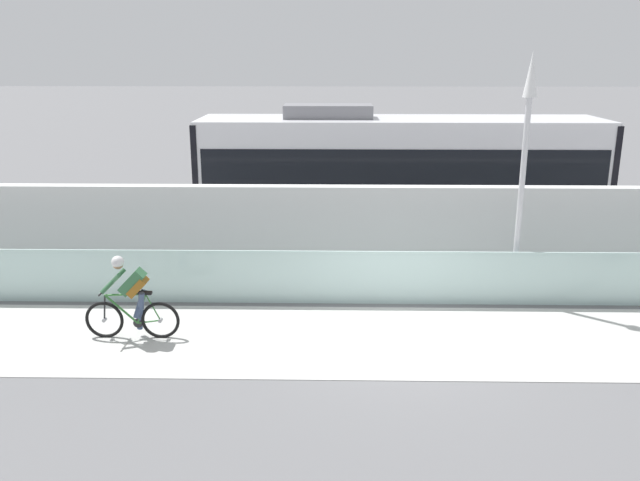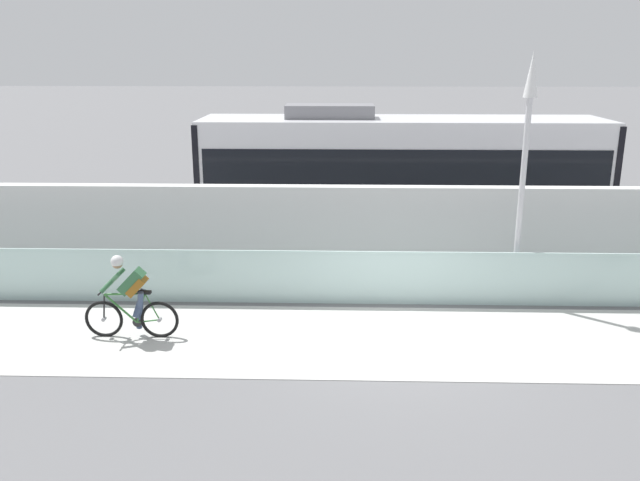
% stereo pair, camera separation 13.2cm
% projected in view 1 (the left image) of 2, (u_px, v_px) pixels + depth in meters
% --- Properties ---
extents(ground_plane, '(200.00, 200.00, 0.00)m').
position_uv_depth(ground_plane, '(401.00, 340.00, 12.15)').
color(ground_plane, slate).
extents(bike_path_deck, '(32.00, 3.20, 0.01)m').
position_uv_depth(bike_path_deck, '(401.00, 340.00, 12.15)').
color(bike_path_deck, beige).
rests_on(bike_path_deck, ground).
extents(glass_parapet, '(32.00, 0.05, 1.16)m').
position_uv_depth(glass_parapet, '(393.00, 278.00, 13.77)').
color(glass_parapet, silver).
rests_on(glass_parapet, ground).
extents(concrete_barrier_wall, '(32.00, 0.36, 2.19)m').
position_uv_depth(concrete_barrier_wall, '(387.00, 232.00, 15.36)').
color(concrete_barrier_wall, silver).
rests_on(concrete_barrier_wall, ground).
extents(tram_rail_near, '(32.00, 0.08, 0.01)m').
position_uv_depth(tram_rail_near, '(379.00, 247.00, 18.05)').
color(tram_rail_near, '#595654').
rests_on(tram_rail_near, ground).
extents(tram_rail_far, '(32.00, 0.08, 0.01)m').
position_uv_depth(tram_rail_far, '(376.00, 233.00, 19.43)').
color(tram_rail_far, '#595654').
rests_on(tram_rail_far, ground).
extents(tram, '(11.06, 2.54, 3.81)m').
position_uv_depth(tram, '(398.00, 175.00, 18.21)').
color(tram, silver).
rests_on(tram, ground).
extents(cyclist_on_bike, '(1.77, 0.58, 1.61)m').
position_uv_depth(cyclist_on_bike, '(131.00, 299.00, 12.03)').
color(cyclist_on_bike, black).
rests_on(cyclist_on_bike, ground).
extents(lamp_post_antenna, '(0.28, 0.28, 5.20)m').
position_uv_depth(lamp_post_antenna, '(525.00, 148.00, 13.27)').
color(lamp_post_antenna, gray).
rests_on(lamp_post_antenna, ground).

